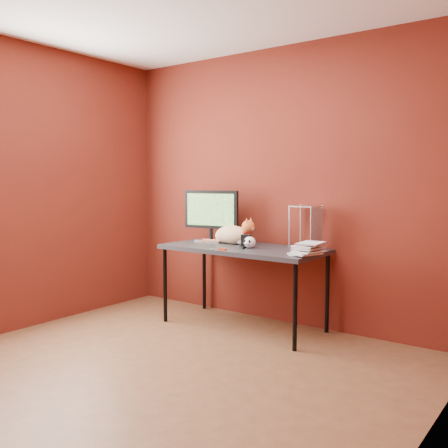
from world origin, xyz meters
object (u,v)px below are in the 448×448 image
Objects in this scene: desk at (243,252)px; monitor at (211,213)px; book_stack at (301,180)px; skull_mug at (250,242)px; speaker at (246,242)px; cat at (233,235)px.

desk is 0.59m from monitor.
skull_mug is at bearing 174.13° from book_stack.
book_stack reaches higher than skull_mug.
desk is 0.15m from skull_mug.
desk is 12.90× the size of speaker.
skull_mug is 0.05m from speaker.
book_stack is at bearing -9.42° from skull_mug.
speaker is (0.05, -0.03, 0.10)m from desk.
monitor reaches higher than speaker.
monitor is at bearing 168.34° from book_stack.
monitor is 1.17m from book_stack.
skull_mug is at bearing -25.09° from monitor.
monitor is at bearing -179.21° from cat.
cat is at bearing 148.76° from skull_mug.
book_stack reaches higher than speaker.
book_stack is (0.82, -0.21, 0.52)m from cat.
book_stack reaches higher than cat.
desk is at bearing 124.95° from speaker.
desk is at bearing -23.14° from monitor.
cat is 0.28m from speaker.
cat is 4.82× the size of speaker.
speaker is (-0.05, 0.02, 0.00)m from skull_mug.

